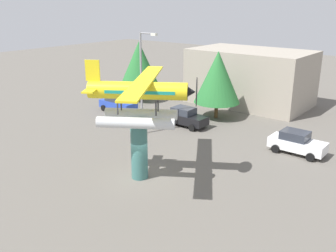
{
  "coord_description": "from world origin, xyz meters",
  "views": [
    {
      "loc": [
        15.74,
        -16.57,
        11.17
      ],
      "look_at": [
        0.0,
        3.0,
        2.84
      ],
      "focal_mm": 40.15,
      "sensor_mm": 36.0,
      "label": 1
    }
  ],
  "objects_px": {
    "car_mid_black": "(185,117)",
    "tree_east": "(218,77)",
    "tree_west": "(139,63)",
    "car_far_white": "(297,142)",
    "car_near_blue": "(118,103)",
    "floatplane_monument": "(140,98)",
    "storefront_building": "(250,77)",
    "display_pedestal": "(139,151)",
    "streetlight_primary": "(143,77)"
  },
  "relations": [
    {
      "from": "car_near_blue",
      "to": "tree_east",
      "type": "distance_m",
      "value": 10.98
    },
    {
      "from": "display_pedestal",
      "to": "car_far_white",
      "type": "distance_m",
      "value": 12.56
    },
    {
      "from": "floatplane_monument",
      "to": "storefront_building",
      "type": "xyz_separation_m",
      "value": [
        -3.48,
        21.93,
        -2.4
      ]
    },
    {
      "from": "floatplane_monument",
      "to": "car_near_blue",
      "type": "bearing_deg",
      "value": 108.8
    },
    {
      "from": "display_pedestal",
      "to": "floatplane_monument",
      "type": "bearing_deg",
      "value": 32.76
    },
    {
      "from": "floatplane_monument",
      "to": "car_near_blue",
      "type": "xyz_separation_m",
      "value": [
        -12.84,
        10.19,
        -4.57
      ]
    },
    {
      "from": "floatplane_monument",
      "to": "tree_west",
      "type": "distance_m",
      "value": 20.64
    },
    {
      "from": "car_near_blue",
      "to": "tree_east",
      "type": "height_order",
      "value": "tree_east"
    },
    {
      "from": "car_near_blue",
      "to": "storefront_building",
      "type": "bearing_deg",
      "value": 51.41
    },
    {
      "from": "streetlight_primary",
      "to": "tree_east",
      "type": "relative_size",
      "value": 1.33
    },
    {
      "from": "car_near_blue",
      "to": "car_mid_black",
      "type": "xyz_separation_m",
      "value": [
        8.58,
        0.49,
        0.0
      ]
    },
    {
      "from": "storefront_building",
      "to": "car_far_white",
      "type": "bearing_deg",
      "value": -48.82
    },
    {
      "from": "car_mid_black",
      "to": "tree_east",
      "type": "height_order",
      "value": "tree_east"
    },
    {
      "from": "streetlight_primary",
      "to": "storefront_building",
      "type": "distance_m",
      "value": 15.71
    },
    {
      "from": "streetlight_primary",
      "to": "floatplane_monument",
      "type": "bearing_deg",
      "value": -48.62
    },
    {
      "from": "display_pedestal",
      "to": "car_mid_black",
      "type": "bearing_deg",
      "value": 111.13
    },
    {
      "from": "tree_west",
      "to": "tree_east",
      "type": "distance_m",
      "value": 10.69
    },
    {
      "from": "storefront_building",
      "to": "tree_west",
      "type": "distance_m",
      "value": 12.75
    },
    {
      "from": "car_mid_black",
      "to": "streetlight_primary",
      "type": "height_order",
      "value": "streetlight_primary"
    },
    {
      "from": "storefront_building",
      "to": "tree_west",
      "type": "height_order",
      "value": "tree_west"
    },
    {
      "from": "car_mid_black",
      "to": "car_far_white",
      "type": "height_order",
      "value": "same"
    },
    {
      "from": "tree_east",
      "to": "streetlight_primary",
      "type": "bearing_deg",
      "value": -105.57
    },
    {
      "from": "car_mid_black",
      "to": "car_near_blue",
      "type": "bearing_deg",
      "value": -176.76
    },
    {
      "from": "storefront_building",
      "to": "car_mid_black",
      "type": "bearing_deg",
      "value": -94.0
    },
    {
      "from": "car_far_white",
      "to": "storefront_building",
      "type": "relative_size",
      "value": 0.32
    },
    {
      "from": "car_mid_black",
      "to": "streetlight_primary",
      "type": "relative_size",
      "value": 0.47
    },
    {
      "from": "car_near_blue",
      "to": "car_far_white",
      "type": "relative_size",
      "value": 1.0
    },
    {
      "from": "car_far_white",
      "to": "tree_east",
      "type": "relative_size",
      "value": 0.63
    },
    {
      "from": "car_near_blue",
      "to": "car_far_white",
      "type": "bearing_deg",
      "value": 1.2
    },
    {
      "from": "car_mid_black",
      "to": "streetlight_primary",
      "type": "distance_m",
      "value": 6.09
    },
    {
      "from": "display_pedestal",
      "to": "car_far_white",
      "type": "height_order",
      "value": "display_pedestal"
    },
    {
      "from": "car_mid_black",
      "to": "tree_east",
      "type": "xyz_separation_m",
      "value": [
        0.84,
        4.14,
        3.25
      ]
    },
    {
      "from": "car_far_white",
      "to": "storefront_building",
      "type": "bearing_deg",
      "value": 131.18
    },
    {
      "from": "tree_west",
      "to": "car_near_blue",
      "type": "bearing_deg",
      "value": -75.35
    },
    {
      "from": "display_pedestal",
      "to": "car_near_blue",
      "type": "height_order",
      "value": "display_pedestal"
    },
    {
      "from": "car_mid_black",
      "to": "tree_east",
      "type": "bearing_deg",
      "value": 78.54
    },
    {
      "from": "car_mid_black",
      "to": "tree_west",
      "type": "relative_size",
      "value": 0.61
    },
    {
      "from": "car_far_white",
      "to": "tree_west",
      "type": "relative_size",
      "value": 0.61
    },
    {
      "from": "car_mid_black",
      "to": "tree_west",
      "type": "xyz_separation_m",
      "value": [
        -9.84,
        4.35,
        3.62
      ]
    },
    {
      "from": "streetlight_primary",
      "to": "tree_west",
      "type": "xyz_separation_m",
      "value": [
        -8.37,
        8.52,
        -0.57
      ]
    },
    {
      "from": "car_far_white",
      "to": "storefront_building",
      "type": "distance_m",
      "value": 15.21
    },
    {
      "from": "streetlight_primary",
      "to": "car_mid_black",
      "type": "bearing_deg",
      "value": 70.52
    },
    {
      "from": "streetlight_primary",
      "to": "tree_east",
      "type": "height_order",
      "value": "streetlight_primary"
    },
    {
      "from": "car_near_blue",
      "to": "tree_east",
      "type": "relative_size",
      "value": 0.63
    },
    {
      "from": "car_mid_black",
      "to": "storefront_building",
      "type": "height_order",
      "value": "storefront_building"
    },
    {
      "from": "floatplane_monument",
      "to": "tree_east",
      "type": "distance_m",
      "value": 15.26
    },
    {
      "from": "storefront_building",
      "to": "tree_east",
      "type": "distance_m",
      "value": 7.19
    },
    {
      "from": "display_pedestal",
      "to": "car_mid_black",
      "type": "height_order",
      "value": "display_pedestal"
    },
    {
      "from": "car_near_blue",
      "to": "tree_west",
      "type": "distance_m",
      "value": 6.17
    },
    {
      "from": "floatplane_monument",
      "to": "car_near_blue",
      "type": "distance_m",
      "value": 17.02
    }
  ]
}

